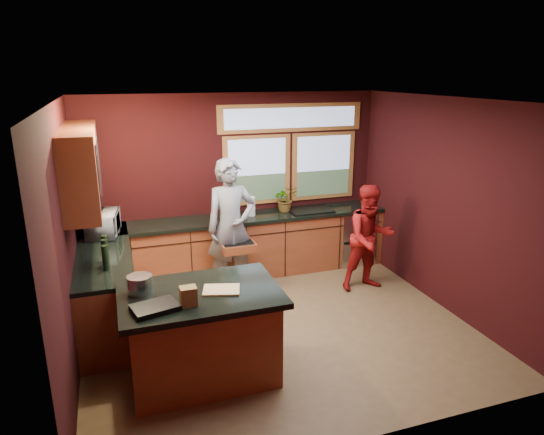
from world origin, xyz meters
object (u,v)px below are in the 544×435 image
island (202,334)px  cutting_board (221,290)px  person_grey (231,227)px  person_red (370,238)px  stock_pot (140,285)px

island → cutting_board: bearing=-14.0°
island → cutting_board: size_ratio=4.43×
cutting_board → person_grey: bearing=73.3°
person_grey → cutting_board: person_grey is taller
island → person_red: person_red is taller
person_red → stock_pot: size_ratio=6.31×
person_grey → person_red: 1.94m
person_red → stock_pot: (-3.18, -1.19, 0.28)m
cutting_board → stock_pot: (-0.75, 0.20, 0.08)m
person_grey → stock_pot: person_grey is taller
cutting_board → stock_pot: bearing=165.1°
stock_pot → person_red: bearing=20.4°
person_grey → person_red: bearing=-20.4°
person_grey → cutting_board: size_ratio=5.41×
island → cutting_board: 0.52m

